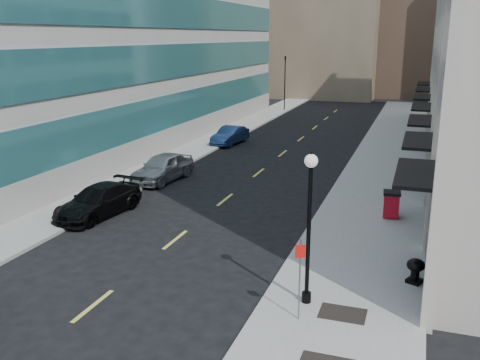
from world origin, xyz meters
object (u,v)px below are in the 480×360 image
Objects in this scene: car_black_pickup at (98,201)px; car_silver_sedan at (163,167)px; traffic_signal at (285,60)px; car_blue_sedan at (230,135)px; trash_bin at (391,203)px; sign_post at (300,269)px; urn_planter at (416,268)px; lamppost at (309,216)px.

car_silver_sedan is at bearing 97.97° from car_black_pickup.
traffic_signal is 1.66× the size of car_blue_sedan.
traffic_signal reaches higher than trash_bin.
car_silver_sedan is 17.43m from sign_post.
traffic_signal is at bearing 81.34° from sign_post.
trash_bin is at bearing 23.75° from car_black_pickup.
lamppost is at bearing -141.57° from urn_planter.
sign_post is at bearing -43.65° from car_silver_sedan.
sign_post reaches higher than car_blue_sedan.
car_silver_sedan is at bearing 162.88° from trash_bin.
lamppost is (11.90, -43.83, -2.70)m from traffic_signal.
car_black_pickup is at bearing -83.16° from car_blue_sedan.
lamppost reaches higher than car_blue_sedan.
traffic_signal is at bearing 110.09° from urn_planter.
car_black_pickup is 1.17× the size of car_blue_sedan.
car_silver_sedan is 5.50× the size of urn_planter.
trash_bin is 0.26× the size of lamppost.
urn_planter is at bearing 25.21° from sign_post.
lamppost is (11.20, -23.83, 2.33)m from car_blue_sedan.
sign_post is (0.00, -1.10, -1.25)m from lamppost.
trash_bin is at bearing 100.31° from urn_planter.
trash_bin is 9.72m from lamppost.
lamppost is at bearing -18.32° from car_black_pickup.
car_silver_sedan is (0.00, 6.69, 0.09)m from car_black_pickup.
traffic_signal is 20.63m from car_blue_sedan.
lamppost is (11.20, -5.53, 2.31)m from car_black_pickup.
car_silver_sedan is 0.97× the size of lamppost.
car_black_pickup reaches higher than trash_bin.
trash_bin reaches higher than car_blue_sedan.
trash_bin is (13.18, -14.57, 0.13)m from car_blue_sedan.
urn_planter is (14.40, -2.99, -0.04)m from car_black_pickup.
traffic_signal is at bearing 98.84° from car_blue_sedan.
lamppost is at bearing -74.81° from traffic_signal.
urn_planter is at bearing -84.13° from trash_bin.
traffic_signal is 8.11× the size of urn_planter.
trash_bin is at bearing 55.70° from sign_post.
trash_bin is 0.50× the size of sign_post.
traffic_signal is 1.48× the size of car_silver_sedan.
urn_planter is (14.40, -9.68, -0.13)m from car_silver_sedan.
car_blue_sedan is 27.36m from sign_post.
traffic_signal is at bearing 99.02° from car_black_pickup.
sign_post is (-1.98, -10.36, 0.94)m from trash_bin.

